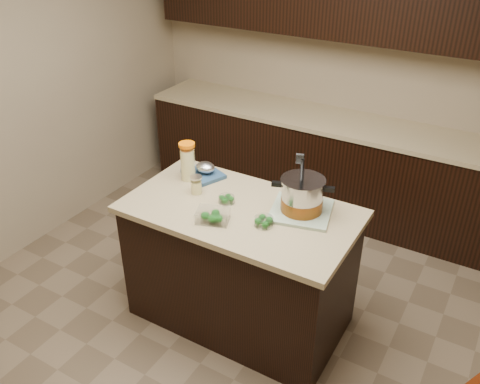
# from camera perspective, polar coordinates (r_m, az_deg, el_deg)

# --- Properties ---
(ground_plane) EXTENTS (4.00, 4.00, 0.00)m
(ground_plane) POSITION_cam_1_polar(r_m,az_deg,el_deg) (3.72, 0.00, -13.70)
(ground_plane) COLOR brown
(ground_plane) RESTS_ON ground
(room_shell) EXTENTS (4.04, 4.04, 2.72)m
(room_shell) POSITION_cam_1_polar(r_m,az_deg,el_deg) (2.82, 0.00, 12.29)
(room_shell) COLOR tan
(room_shell) RESTS_ON ground
(back_cabinets) EXTENTS (3.60, 0.63, 2.33)m
(back_cabinets) POSITION_cam_1_polar(r_m,az_deg,el_deg) (4.58, 11.23, 8.59)
(back_cabinets) COLOR black
(back_cabinets) RESTS_ON ground
(island) EXTENTS (1.46, 0.81, 0.90)m
(island) POSITION_cam_1_polar(r_m,az_deg,el_deg) (3.43, 0.00, -8.24)
(island) COLOR black
(island) RESTS_ON ground
(dish_towel) EXTENTS (0.43, 0.43, 0.02)m
(dish_towel) POSITION_cam_1_polar(r_m,az_deg,el_deg) (3.15, 6.87, -2.11)
(dish_towel) COLOR #58845B
(dish_towel) RESTS_ON island
(stock_pot) EXTENTS (0.37, 0.35, 0.38)m
(stock_pot) POSITION_cam_1_polar(r_m,az_deg,el_deg) (3.10, 6.98, -0.56)
(stock_pot) COLOR #B7B7BC
(stock_pot) RESTS_ON dish_towel
(lemonade_pitcher) EXTENTS (0.14, 0.14, 0.27)m
(lemonade_pitcher) POSITION_cam_1_polar(r_m,az_deg,el_deg) (3.46, -5.89, 3.28)
(lemonade_pitcher) COLOR #E8DC8D
(lemonade_pitcher) RESTS_ON island
(mason_jar) EXTENTS (0.10, 0.10, 0.13)m
(mason_jar) POSITION_cam_1_polar(r_m,az_deg,el_deg) (3.32, -4.93, 0.76)
(mason_jar) COLOR #E8DC8D
(mason_jar) RESTS_ON island
(broccoli_tub_left) EXTENTS (0.11, 0.11, 0.05)m
(broccoli_tub_left) POSITION_cam_1_polar(r_m,az_deg,el_deg) (3.22, -1.52, -0.88)
(broccoli_tub_left) COLOR silver
(broccoli_tub_left) RESTS_ON island
(broccoli_tub_right) EXTENTS (0.15, 0.15, 0.05)m
(broccoli_tub_right) POSITION_cam_1_polar(r_m,az_deg,el_deg) (3.00, 2.68, -3.38)
(broccoli_tub_right) COLOR silver
(broccoli_tub_right) RESTS_ON island
(broccoli_tub_rect) EXTENTS (0.23, 0.20, 0.07)m
(broccoli_tub_rect) POSITION_cam_1_polar(r_m,az_deg,el_deg) (3.04, -3.06, -2.72)
(broccoli_tub_rect) COLOR silver
(broccoli_tub_rect) RESTS_ON island
(blue_tray) EXTENTS (0.33, 0.30, 0.10)m
(blue_tray) POSITION_cam_1_polar(r_m,az_deg,el_deg) (3.53, -4.03, 2.31)
(blue_tray) COLOR navy
(blue_tray) RESTS_ON island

